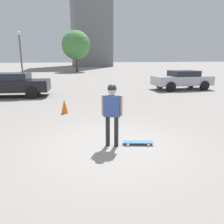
# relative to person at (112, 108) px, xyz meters

# --- Properties ---
(ground_plane) EXTENTS (220.00, 220.00, 0.00)m
(ground_plane) POSITION_rel_person_xyz_m (0.00, 0.00, -1.09)
(ground_plane) COLOR gray
(person) EXTENTS (0.53, 0.36, 1.73)m
(person) POSITION_rel_person_xyz_m (0.00, 0.00, 0.00)
(person) COLOR #262628
(person) RESTS_ON ground_plane
(skateboard) EXTENTS (0.87, 0.44, 0.09)m
(skateboard) POSITION_rel_person_xyz_m (-0.73, 0.10, -1.02)
(skateboard) COLOR #336693
(skateboard) RESTS_ON ground_plane
(car_parked_near) EXTENTS (4.95, 2.43, 1.47)m
(car_parked_near) POSITION_rel_person_xyz_m (4.24, -9.23, -0.31)
(car_parked_near) COLOR black
(car_parked_near) RESTS_ON ground_plane
(car_parked_far) EXTENTS (4.47, 2.09, 1.44)m
(car_parked_far) POSITION_rel_person_xyz_m (-7.96, -9.49, -0.32)
(car_parked_far) COLOR #ADB2B7
(car_parked_far) RESTS_ON ground_plane
(building_block_distant) EXTENTS (9.88, 14.29, 35.46)m
(building_block_distant) POSITION_rel_person_xyz_m (-8.69, -59.70, 16.63)
(building_block_distant) COLOR slate
(building_block_distant) RESTS_ON ground_plane
(tree_distant) EXTENTS (4.84, 4.84, 6.89)m
(tree_distant) POSITION_rel_person_xyz_m (-2.16, -33.50, 3.35)
(tree_distant) COLOR brown
(tree_distant) RESTS_ON ground_plane
(traffic_cone) EXTENTS (0.31, 0.31, 0.63)m
(traffic_cone) POSITION_rel_person_xyz_m (1.13, -4.06, -0.78)
(traffic_cone) COLOR orange
(traffic_cone) RESTS_ON ground_plane
(lamp_post) EXTENTS (0.28, 0.28, 4.38)m
(lamp_post) POSITION_rel_person_xyz_m (4.02, -13.51, 1.56)
(lamp_post) COLOR #59595E
(lamp_post) RESTS_ON ground_plane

